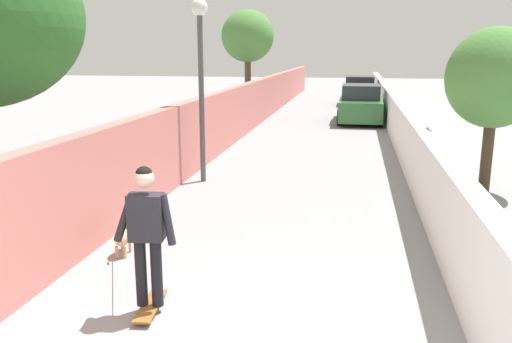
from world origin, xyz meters
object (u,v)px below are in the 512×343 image
object	(u,v)px
dog	(124,237)
skateboard	(150,306)
car_far	(359,91)
person_skateboarder	(146,226)
tree_right_mid	(495,79)
tree_left_far	(248,37)
lamp_post	(201,58)
car_near	(360,105)

from	to	relation	value
dog	skateboard	bearing A→B (deg)	-146.79
dog	car_far	size ratio (longest dim) A/B	0.47
person_skateboarder	skateboard	bearing A→B (deg)	26.57
tree_right_mid	car_far	distance (m)	18.36
tree_left_far	lamp_post	bearing A→B (deg)	-173.51
tree_left_far	lamp_post	world-z (taller)	tree_left_far
skateboard	dog	distance (m)	1.89
skateboard	car_far	xyz separation A→B (m)	(24.41, -2.45, 0.65)
tree_right_mid	car_far	world-z (taller)	tree_right_mid
skateboard	lamp_post	bearing A→B (deg)	10.54
lamp_post	car_near	size ratio (longest dim) A/B	0.99
tree_left_far	dog	world-z (taller)	tree_left_far
tree_left_far	car_near	bearing A→B (deg)	-98.07
skateboard	person_skateboarder	world-z (taller)	person_skateboarder
tree_right_mid	lamp_post	size ratio (longest dim) A/B	0.85
tree_left_far	person_skateboarder	xyz separation A→B (m)	(-17.80, -2.47, -2.45)
dog	car_near	world-z (taller)	car_near
skateboard	dog	xyz separation A→B (m)	(1.57, 1.03, 0.21)
tree_right_mid	lamp_post	xyz separation A→B (m)	(-0.23, 6.12, 0.40)
tree_left_far	car_far	bearing A→B (deg)	-36.66
tree_right_mid	person_skateboarder	bearing A→B (deg)	141.65
skateboard	dog	world-z (taller)	dog
tree_right_mid	tree_left_far	size ratio (longest dim) A/B	0.73
lamp_post	dog	size ratio (longest dim) A/B	2.13
dog	tree_right_mid	bearing A→B (deg)	-51.83
person_skateboarder	dog	world-z (taller)	person_skateboarder
skateboard	person_skateboarder	bearing A→B (deg)	-153.43
tree_left_far	skateboard	world-z (taller)	tree_left_far
person_skateboarder	car_far	bearing A→B (deg)	-5.74
tree_left_far	dog	bearing A→B (deg)	-174.95
dog	car_near	distance (m)	15.92
tree_left_far	car_near	distance (m)	5.69
tree_left_far	lamp_post	xyz separation A→B (m)	(-11.73, -1.34, -0.72)
tree_right_mid	lamp_post	distance (m)	6.13
lamp_post	car_near	distance (m)	11.78
person_skateboarder	dog	size ratio (longest dim) A/B	0.87
tree_left_far	person_skateboarder	world-z (taller)	tree_left_far
tree_left_far	person_skateboarder	distance (m)	18.14
tree_left_far	car_far	distance (m)	8.69
tree_right_mid	car_far	xyz separation A→B (m)	(18.11, 2.53, -1.65)
tree_right_mid	person_skateboarder	distance (m)	8.15
car_far	car_near	bearing A→B (deg)	180.00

